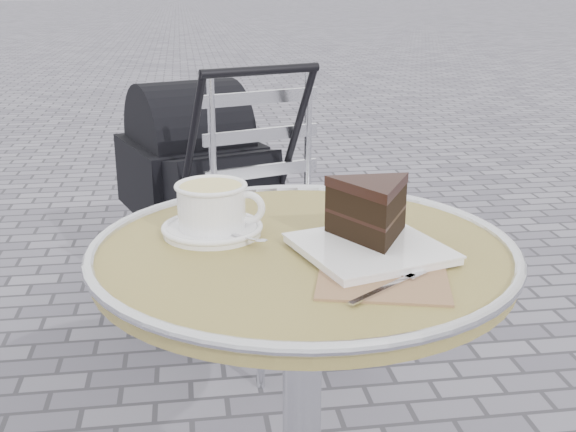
{
  "coord_description": "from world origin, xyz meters",
  "views": [
    {
      "loc": [
        -0.19,
        -1.12,
        1.16
      ],
      "look_at": [
        -0.02,
        0.02,
        0.78
      ],
      "focal_mm": 45.0,
      "sensor_mm": 36.0,
      "label": 1
    }
  ],
  "objects": [
    {
      "name": "cafe_table",
      "position": [
        0.0,
        0.0,
        0.57
      ],
      "size": [
        0.72,
        0.72,
        0.74
      ],
      "color": "silver",
      "rests_on": "ground"
    },
    {
      "name": "cappuccino_set",
      "position": [
        -0.15,
        0.09,
        0.77
      ],
      "size": [
        0.18,
        0.19,
        0.09
      ],
      "rotation": [
        0.0,
        0.0,
        -0.25
      ],
      "color": "white",
      "rests_on": "cafe_table"
    },
    {
      "name": "cake_plate_set",
      "position": [
        0.11,
        -0.03,
        0.78
      ],
      "size": [
        0.26,
        0.36,
        0.12
      ],
      "rotation": [
        0.0,
        0.0,
        0.28
      ],
      "color": "#946B51",
      "rests_on": "cafe_table"
    },
    {
      "name": "bistro_chair",
      "position": [
        0.08,
        1.06,
        0.55
      ],
      "size": [
        0.5,
        0.5,
        0.88
      ],
      "rotation": [
        0.0,
        0.0,
        0.33
      ],
      "color": "silver",
      "rests_on": "ground"
    },
    {
      "name": "baby_stroller",
      "position": [
        -0.14,
        1.48,
        0.41
      ],
      "size": [
        0.66,
        0.96,
        0.92
      ],
      "rotation": [
        0.0,
        0.0,
        0.34
      ],
      "color": "black",
      "rests_on": "ground"
    }
  ]
}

